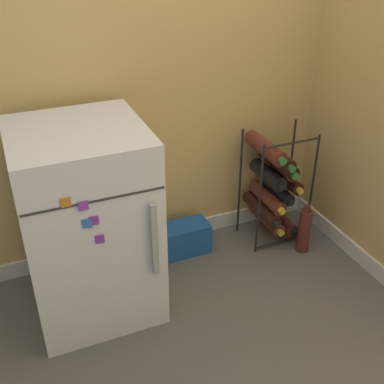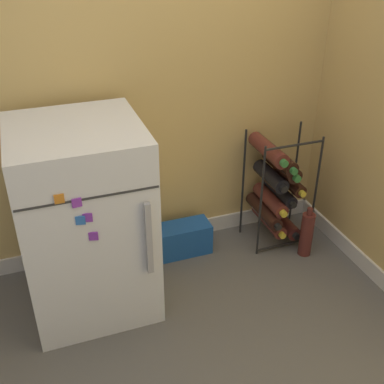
% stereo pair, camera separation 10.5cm
% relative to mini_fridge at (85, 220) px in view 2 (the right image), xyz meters
% --- Properties ---
extents(ground_plane, '(14.00, 14.00, 0.00)m').
position_rel_mini_fridge_xyz_m(ground_plane, '(0.51, -0.20, -0.44)').
color(ground_plane, '#56544F').
extents(wall_back, '(6.69, 0.07, 2.50)m').
position_rel_mini_fridge_xyz_m(wall_back, '(0.51, 0.36, 0.80)').
color(wall_back, tan).
rests_on(wall_back, ground_plane).
extents(mini_fridge, '(0.54, 0.58, 0.88)m').
position_rel_mini_fridge_xyz_m(mini_fridge, '(0.00, 0.00, 0.00)').
color(mini_fridge, silver).
rests_on(mini_fridge, ground_plane).
extents(wine_rack, '(0.34, 0.33, 0.64)m').
position_rel_mini_fridge_xyz_m(wine_rack, '(1.03, 0.14, -0.10)').
color(wine_rack, black).
rests_on(wine_rack, ground_plane).
extents(soda_box, '(0.29, 0.14, 0.17)m').
position_rel_mini_fridge_xyz_m(soda_box, '(0.52, 0.19, -0.35)').
color(soda_box, '#194C9E').
rests_on(soda_box, ground_plane).
extents(loose_bottle_floor, '(0.07, 0.07, 0.29)m').
position_rel_mini_fridge_xyz_m(loose_bottle_floor, '(1.13, -0.05, -0.31)').
color(loose_bottle_floor, '#56231E').
rests_on(loose_bottle_floor, ground_plane).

